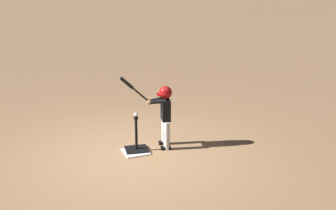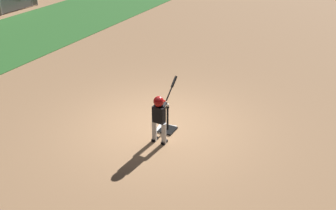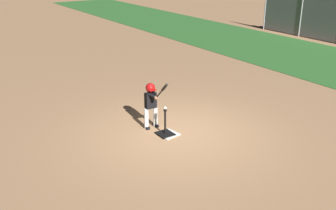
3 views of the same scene
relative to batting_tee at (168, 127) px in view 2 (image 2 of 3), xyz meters
The scene contains 5 objects.
ground_plane 0.30m from the batting_tee, 70.71° to the left, with size 90.00×90.00×0.00m, color #AD7F56.
home_plate 0.11m from the batting_tee, 69.38° to the left, with size 0.44×0.44×0.02m, color white.
batting_tee is the anchor object (origin of this frame).
batter_child 0.84m from the batting_tee, behind, with size 0.94×0.37×1.39m.
baseball 0.60m from the batting_tee, ahead, with size 0.07×0.07×0.07m, color white.
Camera 2 is at (-7.48, -3.97, 4.91)m, focal length 42.00 mm.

